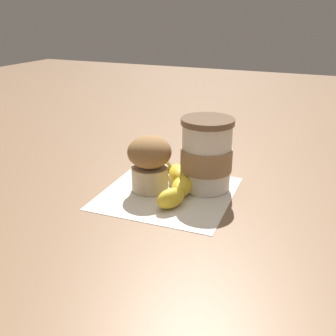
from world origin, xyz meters
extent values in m
plane|color=brown|center=(0.00, 0.00, 0.00)|extent=(3.00, 3.00, 0.00)
cube|color=beige|center=(0.00, 0.00, 0.00)|extent=(0.23, 0.23, 0.00)
cylinder|color=silver|center=(-0.05, 0.05, 0.06)|extent=(0.09, 0.09, 0.12)
cylinder|color=brown|center=(-0.05, 0.05, 0.12)|extent=(0.09, 0.09, 0.01)
cylinder|color=#997551|center=(-0.05, 0.05, 0.06)|extent=(0.09, 0.09, 0.04)
cylinder|color=beige|center=(0.00, -0.03, 0.02)|extent=(0.06, 0.06, 0.04)
ellipsoid|color=olive|center=(0.00, -0.03, 0.07)|extent=(0.08, 0.08, 0.06)
ellipsoid|color=gold|center=(0.05, 0.03, 0.02)|extent=(0.06, 0.05, 0.03)
ellipsoid|color=gold|center=(0.00, 0.03, 0.02)|extent=(0.06, 0.03, 0.03)
ellipsoid|color=gold|center=(-0.05, 0.00, 0.02)|extent=(0.07, 0.06, 0.03)
ellipsoid|color=brown|center=(-0.07, -0.04, 0.02)|extent=(0.05, 0.06, 0.03)
camera|label=1|loc=(0.57, 0.25, 0.30)|focal=42.00mm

